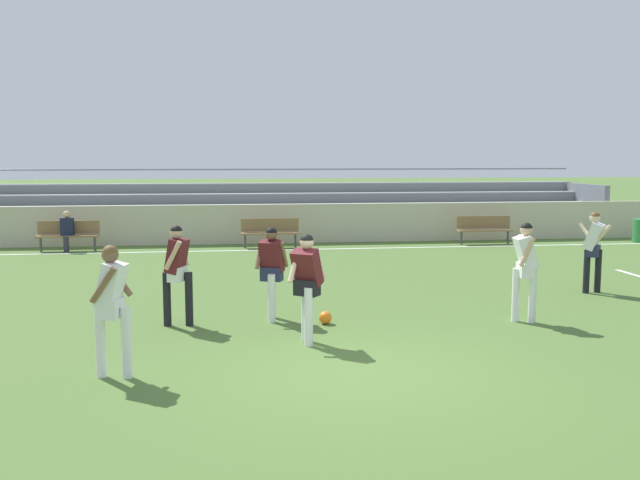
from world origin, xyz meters
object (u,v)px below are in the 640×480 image
Objects in this scene: player_white_trailing_run at (525,263)px; player_dark_deep_cover at (177,266)px; bench_near_bin at (270,230)px; bleacher_stand at (276,207)px; player_white_wide_left at (112,299)px; soccer_ball at (325,318)px; player_white_challenging at (594,245)px; player_dark_overlapping at (307,279)px; spectator_seated at (67,228)px; bench_far_left at (68,233)px; bench_far_right at (484,227)px; player_dark_on_ball at (272,265)px.

player_dark_deep_cover is at bearing 175.12° from player_white_trailing_run.
bleacher_stand is at bearing 83.19° from bench_near_bin.
soccer_ball is (3.07, 2.47, -0.91)m from player_white_wide_left.
player_white_wide_left reaches higher than player_white_challenging.
player_white_trailing_run is (5.84, -0.50, 0.01)m from player_dark_deep_cover.
player_dark_overlapping reaches higher than soccer_ball.
spectator_seated is at bearing 146.99° from player_white_challenging.
bench_far_left is 14.68m from player_white_challenging.
spectator_seated is (-12.96, -0.12, 0.16)m from bench_far_right.
bench_far_right is 1.12× the size of player_dark_on_ball.
player_dark_on_ball is 1.65m from player_dark_overlapping.
player_dark_overlapping is (-7.02, -11.20, 0.45)m from bench_far_right.
player_white_trailing_run is at bearing -4.88° from player_dark_deep_cover.
player_dark_on_ball reaches higher than bench_near_bin.
bench_far_left is at bearing 117.96° from player_dark_overlapping.
player_white_challenging reaches higher than player_dark_on_ball.
bench_near_bin is at bearing 77.88° from player_dark_deep_cover.
bleacher_stand reaches higher than player_white_challenging.
player_dark_on_ball is (5.51, -9.61, 0.41)m from bench_far_left.
bench_far_left is at bearing 180.00° from bench_near_bin.
player_white_trailing_run is at bearing 18.61° from player_white_wide_left.
bench_near_bin is 1.07× the size of player_dark_deep_cover.
player_dark_on_ball is 0.95× the size of player_white_trailing_run.
player_white_wide_left is (3.31, -12.39, 0.32)m from spectator_seated.
spectator_seated is at bearing 133.72° from player_white_trailing_run.
bench_far_right is 1.07× the size of player_white_challenging.
spectator_seated is at bearing 112.03° from player_dark_deep_cover.
bleacher_stand is 14.11× the size of player_white_challenging.
soccer_ball is at bearing -161.44° from player_white_challenging.
player_white_trailing_run is at bearing -46.61° from bench_far_left.
bench_far_left is 12.69m from player_dark_overlapping.
bench_near_bin is at bearing 77.68° from player_white_wide_left.
soccer_ball is at bearing -57.24° from spectator_seated.
bleacher_stand is at bearing 85.84° from player_dark_on_ball.
player_dark_overlapping is 2.43m from player_dark_deep_cover.
soccer_ball is (6.39, -10.04, -0.44)m from bench_far_left.
spectator_seated is at bearing 122.76° from soccer_ball.
player_white_trailing_run is at bearing -137.64° from player_white_challenging.
player_white_wide_left is (-2.20, -2.89, 0.07)m from player_dark_on_ball.
bench_far_left is at bearing 111.80° from player_dark_deep_cover.
soccer_ball is at bearing -25.96° from player_dark_on_ball.
soccer_ball is (0.44, 1.16, -0.88)m from player_dark_overlapping.
soccer_ball is (-3.38, 0.29, -0.91)m from player_white_trailing_run.
bench_near_bin is at bearing 1.10° from spectator_seated.
player_dark_on_ball is (5.51, -9.50, 0.25)m from spectator_seated.
player_white_wide_left is (-2.73, -12.51, 0.48)m from bench_near_bin.
player_white_wide_left is 1.00× the size of player_white_trailing_run.
player_dark_overlapping is 0.99× the size of player_white_challenging.
bench_near_bin is at bearing 89.49° from player_dark_overlapping.
player_dark_deep_cover is at bearing -172.03° from player_dark_on_ball.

